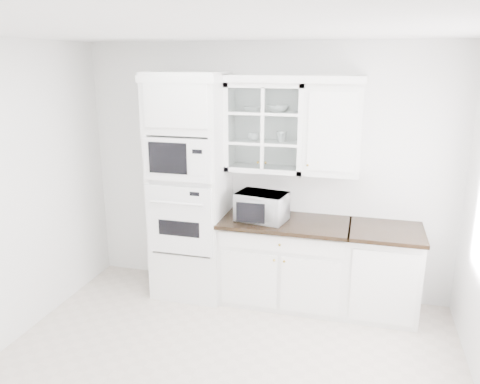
# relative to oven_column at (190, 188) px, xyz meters

# --- Properties ---
(ground) EXTENTS (4.00, 3.50, 0.01)m
(ground) POSITION_rel_oven_column_xyz_m (0.75, -1.42, -1.19)
(ground) COLOR #C0B3A4
(ground) RESTS_ON ground
(room_shell) EXTENTS (4.00, 3.50, 2.70)m
(room_shell) POSITION_rel_oven_column_xyz_m (0.75, -0.99, 0.58)
(room_shell) COLOR white
(room_shell) RESTS_ON ground
(oven_column) EXTENTS (0.76, 0.68, 2.40)m
(oven_column) POSITION_rel_oven_column_xyz_m (0.00, 0.00, 0.00)
(oven_column) COLOR white
(oven_column) RESTS_ON ground
(base_cabinet_run) EXTENTS (1.32, 0.67, 0.92)m
(base_cabinet_run) POSITION_rel_oven_column_xyz_m (1.03, 0.03, -0.74)
(base_cabinet_run) COLOR white
(base_cabinet_run) RESTS_ON ground
(extra_base_cabinet) EXTENTS (0.72, 0.67, 0.92)m
(extra_base_cabinet) POSITION_rel_oven_column_xyz_m (2.03, 0.03, -0.74)
(extra_base_cabinet) COLOR white
(extra_base_cabinet) RESTS_ON ground
(upper_cabinet_glass) EXTENTS (0.80, 0.33, 0.90)m
(upper_cabinet_glass) POSITION_rel_oven_column_xyz_m (0.78, 0.17, 0.65)
(upper_cabinet_glass) COLOR white
(upper_cabinet_glass) RESTS_ON room_shell
(upper_cabinet_solid) EXTENTS (0.55, 0.33, 0.90)m
(upper_cabinet_solid) POSITION_rel_oven_column_xyz_m (1.46, 0.17, 0.65)
(upper_cabinet_solid) COLOR white
(upper_cabinet_solid) RESTS_ON room_shell
(crown_molding) EXTENTS (2.14, 0.38, 0.07)m
(crown_molding) POSITION_rel_oven_column_xyz_m (0.68, 0.14, 1.14)
(crown_molding) COLOR white
(crown_molding) RESTS_ON room_shell
(countertop_microwave) EXTENTS (0.56, 0.50, 0.29)m
(countertop_microwave) POSITION_rel_oven_column_xyz_m (0.79, -0.01, -0.14)
(countertop_microwave) COLOR white
(countertop_microwave) RESTS_ON base_cabinet_run
(bowl_a) EXTENTS (0.21, 0.21, 0.05)m
(bowl_a) POSITION_rel_oven_column_xyz_m (0.64, 0.17, 0.83)
(bowl_a) COLOR white
(bowl_a) RESTS_ON upper_cabinet_glass
(bowl_b) EXTENTS (0.24, 0.24, 0.07)m
(bowl_b) POSITION_rel_oven_column_xyz_m (0.89, 0.18, 0.84)
(bowl_b) COLOR white
(bowl_b) RESTS_ON upper_cabinet_glass
(cup_a) EXTENTS (0.11, 0.11, 0.08)m
(cup_a) POSITION_rel_oven_column_xyz_m (0.66, 0.15, 0.55)
(cup_a) COLOR white
(cup_a) RESTS_ON upper_cabinet_glass
(cup_b) EXTENTS (0.13, 0.13, 0.10)m
(cup_b) POSITION_rel_oven_column_xyz_m (0.94, 0.18, 0.56)
(cup_b) COLOR white
(cup_b) RESTS_ON upper_cabinet_glass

